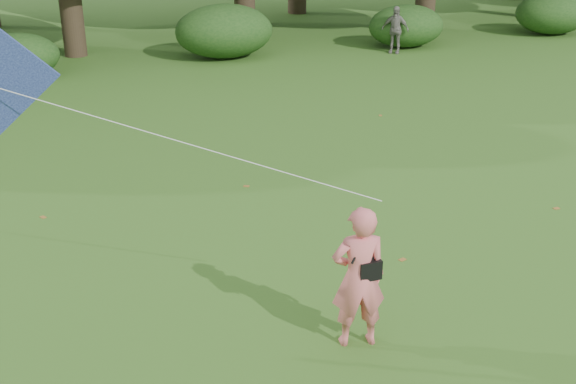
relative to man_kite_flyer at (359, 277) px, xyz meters
name	(u,v)px	position (x,y,z in m)	size (l,w,h in m)	color
ground	(366,349)	(0.05, -0.20, -0.98)	(100.00, 100.00, 0.00)	#265114
man_kite_flyer	(359,277)	(0.00, 0.00, 0.00)	(0.72, 0.47, 1.96)	#EA6E6F
bystander_right	(395,30)	(9.11, 16.31, -0.13)	(0.99, 0.41, 1.70)	gray
crossbody_bag	(368,268)	(0.12, -0.03, 0.13)	(0.43, 0.20, 0.74)	black
shrub_band	(119,42)	(-0.67, 17.40, -0.12)	(39.15, 3.22, 1.88)	#264919
fallen_leaves	(465,241)	(3.02, 2.09, -0.98)	(9.88, 12.87, 0.01)	#915D27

